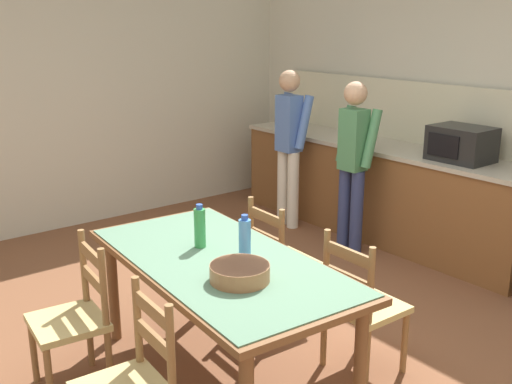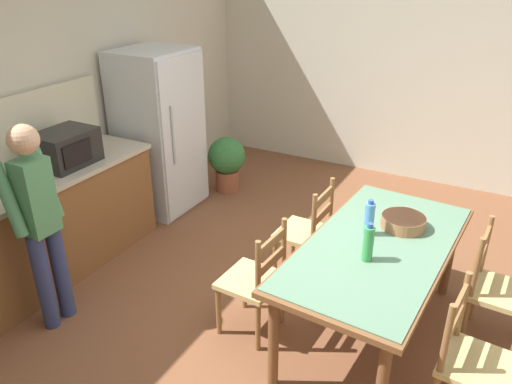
{
  "view_description": "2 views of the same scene",
  "coord_description": "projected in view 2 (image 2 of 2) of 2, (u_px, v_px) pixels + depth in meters",
  "views": [
    {
      "loc": [
        2.75,
        -2.32,
        2.11
      ],
      "look_at": [
        -0.08,
        -0.09,
        1.07
      ],
      "focal_mm": 42.0,
      "sensor_mm": 36.0,
      "label": 1
    },
    {
      "loc": [
        -2.9,
        -1.14,
        2.59
      ],
      "look_at": [
        -0.31,
        0.25,
        1.18
      ],
      "focal_mm": 35.0,
      "sensor_mm": 36.0,
      "label": 2
    }
  ],
  "objects": [
    {
      "name": "refrigerator",
      "position": [
        159.0,
        132.0,
        5.35
      ],
      "size": [
        0.77,
        0.73,
        1.74
      ],
      "color": "silver",
      "rests_on": "ground"
    },
    {
      "name": "microwave",
      "position": [
        66.0,
        148.0,
        4.28
      ],
      "size": [
        0.5,
        0.39,
        0.3
      ],
      "color": "black",
      "rests_on": "kitchen_counter"
    },
    {
      "name": "chair_side_near_right",
      "position": [
        495.0,
        289.0,
        3.54
      ],
      "size": [
        0.44,
        0.43,
        0.91
      ],
      "rotation": [
        0.0,
        0.0,
        -0.06
      ],
      "color": "olive",
      "rests_on": "ground"
    },
    {
      "name": "dining_table",
      "position": [
        377.0,
        255.0,
        3.47
      ],
      "size": [
        1.89,
        1.03,
        0.78
      ],
      "rotation": [
        0.0,
        0.0,
        -0.07
      ],
      "color": "brown",
      "rests_on": "ground"
    },
    {
      "name": "chair_side_far_left",
      "position": [
        255.0,
        281.0,
        3.63
      ],
      "size": [
        0.44,
        0.42,
        0.91
      ],
      "rotation": [
        0.0,
        0.0,
        3.09
      ],
      "color": "olive",
      "rests_on": "ground"
    },
    {
      "name": "chair_side_near_left",
      "position": [
        471.0,
        361.0,
        2.91
      ],
      "size": [
        0.46,
        0.44,
        0.91
      ],
      "rotation": [
        0.0,
        0.0,
        -0.1
      ],
      "color": "olive",
      "rests_on": "ground"
    },
    {
      "name": "wall_back",
      "position": [
        33.0,
        97.0,
        4.42
      ],
      "size": [
        6.52,
        0.12,
        2.9
      ],
      "primitive_type": "cube",
      "color": "beige",
      "rests_on": "ground"
    },
    {
      "name": "bottle_near_centre",
      "position": [
        368.0,
        243.0,
        3.21
      ],
      "size": [
        0.07,
        0.07,
        0.27
      ],
      "color": "green",
      "rests_on": "dining_table"
    },
    {
      "name": "chair_side_far_right",
      "position": [
        307.0,
        232.0,
        4.26
      ],
      "size": [
        0.43,
        0.41,
        0.91
      ],
      "rotation": [
        0.0,
        0.0,
        3.12
      ],
      "color": "olive",
      "rests_on": "ground"
    },
    {
      "name": "serving_bowl",
      "position": [
        403.0,
        221.0,
        3.62
      ],
      "size": [
        0.32,
        0.32,
        0.09
      ],
      "color": "#9E6642",
      "rests_on": "dining_table"
    },
    {
      "name": "person_at_counter",
      "position": [
        39.0,
        218.0,
        3.54
      ],
      "size": [
        0.4,
        0.28,
        1.59
      ],
      "rotation": [
        0.0,
        0.0,
        1.57
      ],
      "color": "navy",
      "rests_on": "ground"
    },
    {
      "name": "potted_plant",
      "position": [
        227.0,
        160.0,
        5.9
      ],
      "size": [
        0.44,
        0.44,
        0.67
      ],
      "color": "brown",
      "rests_on": "ground"
    },
    {
      "name": "bottle_off_centre",
      "position": [
        369.0,
        219.0,
        3.51
      ],
      "size": [
        0.07,
        0.07,
        0.27
      ],
      "color": "#4C8ED6",
      "rests_on": "dining_table"
    },
    {
      "name": "ground_plane",
      "position": [
        303.0,
        320.0,
        3.91
      ],
      "size": [
        8.32,
        8.32,
        0.0
      ],
      "primitive_type": "plane",
      "color": "brown"
    },
    {
      "name": "wall_right",
      "position": [
        418.0,
        61.0,
        5.87
      ],
      "size": [
        0.12,
        5.2,
        2.9
      ],
      "primitive_type": "cube",
      "color": "beige",
      "rests_on": "ground"
    }
  ]
}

